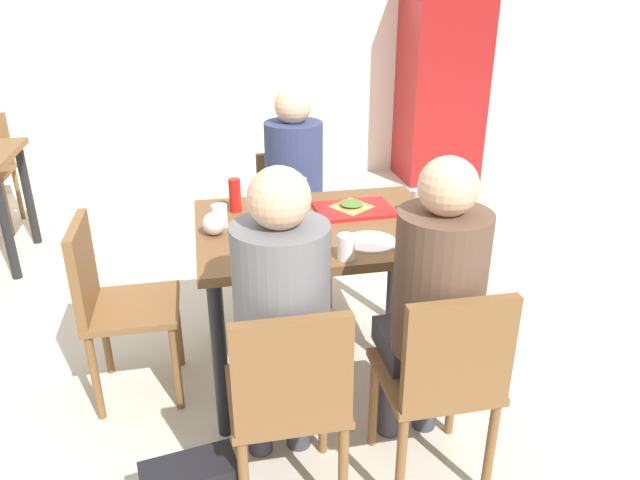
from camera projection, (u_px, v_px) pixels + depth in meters
The scene contains 23 objects.
ground_plane at pixel (320, 368), 2.97m from camera, with size 10.00×10.00×0.02m, color beige.
back_wall at pixel (248, 26), 5.27m from camera, with size 10.00×0.10×2.80m, color silver.
main_table at pixel (320, 245), 2.69m from camera, with size 1.10×0.87×0.77m.
chair_near_left at pixel (289, 396), 1.98m from camera, with size 0.40×0.40×0.86m.
chair_near_right at pixel (444, 376), 2.08m from camera, with size 0.40×0.40×0.86m.
chair_far_side at pixel (292, 215), 3.50m from camera, with size 0.40×0.40×0.86m.
chair_left_end at pixel (111, 297), 2.59m from camera, with size 0.40×0.40×0.86m.
person_in_red at pixel (281, 311), 2.00m from camera, with size 0.32×0.42×1.27m.
person_in_brown_jacket at pixel (434, 295), 2.10m from camera, with size 0.32×0.42×1.27m.
person_far_side at pixel (295, 183), 3.27m from camera, with size 0.32×0.42×1.27m.
tray_red_near at pixel (282, 239), 2.48m from camera, with size 0.36×0.26×0.02m, color red.
tray_red_far at pixel (354, 209), 2.80m from camera, with size 0.36×0.26×0.02m, color red.
paper_plate_center at pixel (276, 208), 2.84m from camera, with size 0.22×0.22×0.01m, color white.
paper_plate_near_edge at pixel (370, 242), 2.47m from camera, with size 0.22×0.22×0.01m, color white.
pizza_slice_a at pixel (283, 234), 2.49m from camera, with size 0.15×0.21×0.02m.
pizza_slice_b at pixel (352, 205), 2.81m from camera, with size 0.19×0.21×0.02m.
plastic_cup_a at pixel (300, 188), 2.96m from camera, with size 0.07×0.07×0.10m, color white.
plastic_cup_b at pixel (346, 247), 2.31m from camera, with size 0.07×0.07×0.10m, color white.
plastic_cup_c at pixel (220, 216), 2.61m from camera, with size 0.07×0.07×0.10m, color white.
soda_can at pixel (418, 203), 2.73m from camera, with size 0.07×0.07×0.12m, color #B7BCC6.
condiment_bottle at pixel (235, 195), 2.77m from camera, with size 0.06×0.06×0.16m, color red.
foil_bundle at pixel (214, 224), 2.53m from camera, with size 0.10×0.10×0.10m, color silver.
drink_fridge at pixel (442, 78), 5.46m from camera, with size 0.70×0.60×1.90m, color maroon.
Camera 1 is at (-0.50, -2.41, 1.77)m, focal length 33.28 mm.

